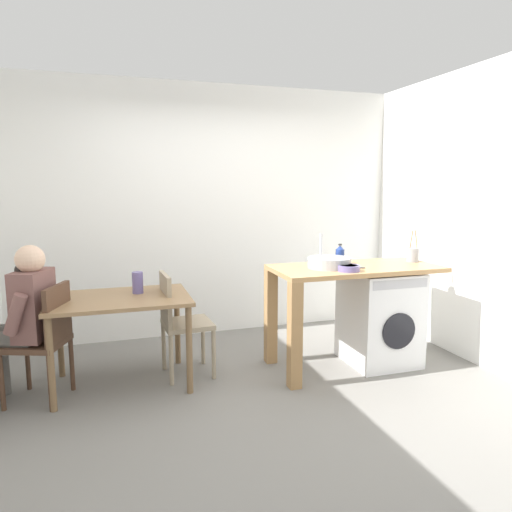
{
  "coord_description": "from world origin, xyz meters",
  "views": [
    {
      "loc": [
        -1.06,
        -3.24,
        1.63
      ],
      "look_at": [
        0.12,
        0.45,
        1.04
      ],
      "focal_mm": 32.42,
      "sensor_mm": 36.0,
      "label": 1
    }
  ],
  "objects_px": {
    "dining_table": "(120,309)",
    "bottle_tall_green": "(340,255)",
    "mixing_bowl": "(349,268)",
    "chair_person_seat": "(45,336)",
    "seated_person": "(23,315)",
    "chair_opposite": "(179,318)",
    "utensil_crock": "(413,254)",
    "vase": "(138,283)",
    "washing_machine": "(379,317)"
  },
  "relations": [
    {
      "from": "washing_machine",
      "to": "mixing_bowl",
      "type": "bearing_deg",
      "value": -156.12
    },
    {
      "from": "dining_table",
      "to": "seated_person",
      "type": "xyz_separation_m",
      "value": [
        -0.7,
        -0.07,
        0.03
      ]
    },
    {
      "from": "bottle_tall_green",
      "to": "seated_person",
      "type": "bearing_deg",
      "value": -179.31
    },
    {
      "from": "bottle_tall_green",
      "to": "mixing_bowl",
      "type": "relative_size",
      "value": 0.99
    },
    {
      "from": "mixing_bowl",
      "to": "utensil_crock",
      "type": "bearing_deg",
      "value": 17.07
    },
    {
      "from": "bottle_tall_green",
      "to": "dining_table",
      "type": "bearing_deg",
      "value": 178.86
    },
    {
      "from": "chair_opposite",
      "to": "washing_machine",
      "type": "distance_m",
      "value": 1.83
    },
    {
      "from": "seated_person",
      "to": "mixing_bowl",
      "type": "height_order",
      "value": "seated_person"
    },
    {
      "from": "utensil_crock",
      "to": "vase",
      "type": "height_order",
      "value": "utensil_crock"
    },
    {
      "from": "chair_opposite",
      "to": "seated_person",
      "type": "bearing_deg",
      "value": -87.65
    },
    {
      "from": "dining_table",
      "to": "seated_person",
      "type": "bearing_deg",
      "value": -174.24
    },
    {
      "from": "chair_person_seat",
      "to": "seated_person",
      "type": "height_order",
      "value": "seated_person"
    },
    {
      "from": "dining_table",
      "to": "mixing_bowl",
      "type": "height_order",
      "value": "mixing_bowl"
    },
    {
      "from": "chair_opposite",
      "to": "chair_person_seat",
      "type": "bearing_deg",
      "value": -83.85
    },
    {
      "from": "chair_opposite",
      "to": "washing_machine",
      "type": "xyz_separation_m",
      "value": [
        1.81,
        -0.25,
        -0.08
      ]
    },
    {
      "from": "seated_person",
      "to": "utensil_crock",
      "type": "relative_size",
      "value": 4.01
    },
    {
      "from": "utensil_crock",
      "to": "chair_person_seat",
      "type": "bearing_deg",
      "value": 179.58
    },
    {
      "from": "dining_table",
      "to": "vase",
      "type": "xyz_separation_m",
      "value": [
        0.15,
        0.1,
        0.19
      ]
    },
    {
      "from": "dining_table",
      "to": "chair_person_seat",
      "type": "distance_m",
      "value": 0.58
    },
    {
      "from": "mixing_bowl",
      "to": "utensil_crock",
      "type": "xyz_separation_m",
      "value": [
        0.81,
        0.25,
        0.04
      ]
    },
    {
      "from": "dining_table",
      "to": "mixing_bowl",
      "type": "relative_size",
      "value": 5.9
    },
    {
      "from": "mixing_bowl",
      "to": "washing_machine",
      "type": "bearing_deg",
      "value": 23.88
    },
    {
      "from": "chair_person_seat",
      "to": "chair_opposite",
      "type": "relative_size",
      "value": 1.0
    },
    {
      "from": "chair_person_seat",
      "to": "utensil_crock",
      "type": "xyz_separation_m",
      "value": [
        3.21,
        -0.02,
        0.48
      ]
    },
    {
      "from": "dining_table",
      "to": "chair_person_seat",
      "type": "bearing_deg",
      "value": -167.18
    },
    {
      "from": "seated_person",
      "to": "mixing_bowl",
      "type": "bearing_deg",
      "value": -77.61
    },
    {
      "from": "chair_person_seat",
      "to": "washing_machine",
      "type": "bearing_deg",
      "value": -71.8
    },
    {
      "from": "seated_person",
      "to": "bottle_tall_green",
      "type": "distance_m",
      "value": 2.67
    },
    {
      "from": "chair_opposite",
      "to": "bottle_tall_green",
      "type": "bearing_deg",
      "value": 83.42
    },
    {
      "from": "seated_person",
      "to": "vase",
      "type": "xyz_separation_m",
      "value": [
        0.85,
        0.17,
        0.16
      ]
    },
    {
      "from": "chair_opposite",
      "to": "mixing_bowl",
      "type": "distance_m",
      "value": 1.5
    },
    {
      "from": "chair_opposite",
      "to": "washing_machine",
      "type": "height_order",
      "value": "chair_opposite"
    },
    {
      "from": "washing_machine",
      "to": "mixing_bowl",
      "type": "relative_size",
      "value": 4.61
    },
    {
      "from": "vase",
      "to": "chair_opposite",
      "type": "bearing_deg",
      "value": -9.46
    },
    {
      "from": "chair_opposite",
      "to": "washing_machine",
      "type": "relative_size",
      "value": 1.05
    },
    {
      "from": "washing_machine",
      "to": "mixing_bowl",
      "type": "distance_m",
      "value": 0.71
    },
    {
      "from": "bottle_tall_green",
      "to": "mixing_bowl",
      "type": "distance_m",
      "value": 0.38
    },
    {
      "from": "washing_machine",
      "to": "bottle_tall_green",
      "type": "xyz_separation_m",
      "value": [
        -0.34,
        0.16,
        0.57
      ]
    },
    {
      "from": "chair_person_seat",
      "to": "seated_person",
      "type": "relative_size",
      "value": 0.75
    },
    {
      "from": "dining_table",
      "to": "seated_person",
      "type": "distance_m",
      "value": 0.71
    },
    {
      "from": "washing_machine",
      "to": "bottle_tall_green",
      "type": "bearing_deg",
      "value": 154.43
    },
    {
      "from": "washing_machine",
      "to": "vase",
      "type": "distance_m",
      "value": 2.2
    },
    {
      "from": "chair_opposite",
      "to": "seated_person",
      "type": "relative_size",
      "value": 0.75
    },
    {
      "from": "mixing_bowl",
      "to": "chair_person_seat",
      "type": "bearing_deg",
      "value": 173.48
    },
    {
      "from": "washing_machine",
      "to": "vase",
      "type": "bearing_deg",
      "value": 171.99
    },
    {
      "from": "bottle_tall_green",
      "to": "chair_person_seat",
      "type": "bearing_deg",
      "value": -178.02
    },
    {
      "from": "bottle_tall_green",
      "to": "utensil_crock",
      "type": "bearing_deg",
      "value": -8.85
    },
    {
      "from": "dining_table",
      "to": "chair_person_seat",
      "type": "relative_size",
      "value": 1.22
    },
    {
      "from": "dining_table",
      "to": "bottle_tall_green",
      "type": "relative_size",
      "value": 5.97
    },
    {
      "from": "bottle_tall_green",
      "to": "chair_opposite",
      "type": "bearing_deg",
      "value": 176.72
    }
  ]
}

